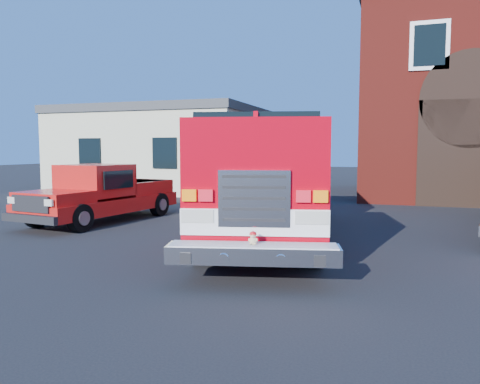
% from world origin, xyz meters
% --- Properties ---
extents(ground, '(100.00, 100.00, 0.00)m').
position_xyz_m(ground, '(0.00, 0.00, 0.00)').
color(ground, black).
rests_on(ground, ground).
extents(side_building, '(10.20, 8.20, 4.35)m').
position_xyz_m(side_building, '(-9.00, 13.00, 2.20)').
color(side_building, beige).
rests_on(side_building, ground).
extents(fire_engine, '(4.56, 9.42, 2.80)m').
position_xyz_m(fire_engine, '(-0.15, 1.13, 1.45)').
color(fire_engine, black).
rests_on(fire_engine, ground).
extents(pickup_truck, '(2.58, 5.45, 1.71)m').
position_xyz_m(pickup_truck, '(-5.39, 1.85, 0.81)').
color(pickup_truck, black).
rests_on(pickup_truck, ground).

